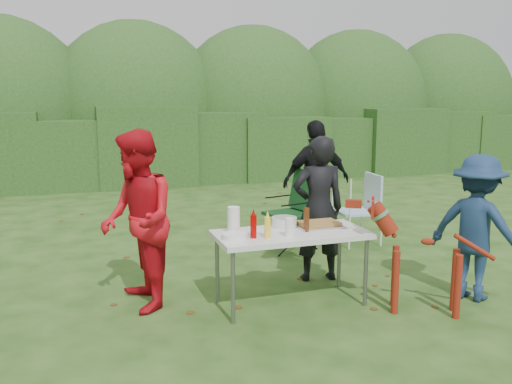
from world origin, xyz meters
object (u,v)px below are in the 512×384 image
object	(u,v)px
folding_table	(291,237)
dog	(427,259)
ketchup_bottle	(253,226)
child	(477,228)
paper_towel_roll	(234,220)
mustard_bottle	(268,228)
beer_bottle	(306,220)
lawn_chair	(356,208)
person_cook	(318,209)
person_black_puffy	(317,181)
camping_chair	(290,209)
person_red_jacket	(137,221)

from	to	relation	value
folding_table	dog	size ratio (longest dim) A/B	1.34
ketchup_bottle	child	bearing A→B (deg)	-8.74
folding_table	paper_towel_roll	size ratio (longest dim) A/B	5.77
mustard_bottle	beer_bottle	bearing A→B (deg)	13.92
lawn_chair	ketchup_bottle	world-z (taller)	lawn_chair
person_cook	folding_table	bearing A→B (deg)	53.58
folding_table	person_black_puffy	bearing A→B (deg)	59.36
folding_table	mustard_bottle	size ratio (longest dim) A/B	7.50
lawn_chair	person_cook	bearing A→B (deg)	51.43
child	ketchup_bottle	xyz separation A→B (m)	(-2.26, 0.35, 0.11)
child	beer_bottle	world-z (taller)	child
person_cook	ketchup_bottle	world-z (taller)	person_cook
paper_towel_roll	mustard_bottle	bearing A→B (deg)	-47.68
mustard_bottle	ketchup_bottle	xyz separation A→B (m)	(-0.12, 0.04, 0.01)
folding_table	camping_chair	distance (m)	2.06
person_cook	mustard_bottle	bearing A→B (deg)	47.59
camping_chair	lawn_chair	xyz separation A→B (m)	(0.98, -0.06, -0.04)
person_cook	person_black_puffy	xyz separation A→B (m)	(0.70, 1.55, 0.05)
person_cook	lawn_chair	bearing A→B (deg)	-126.19
child	paper_towel_roll	xyz separation A→B (m)	(-2.39, 0.58, 0.13)
dog	lawn_chair	size ratio (longest dim) A/B	1.13
person_cook	mustard_bottle	size ratio (longest dim) A/B	8.14
dog	lawn_chair	distance (m)	2.53
paper_towel_roll	beer_bottle	bearing A→B (deg)	-13.28
lawn_chair	ketchup_bottle	distance (m)	2.94
person_cook	paper_towel_roll	world-z (taller)	person_cook
folding_table	camping_chair	xyz separation A→B (m)	(0.77, 1.91, -0.15)
person_black_puffy	paper_towel_roll	xyz separation A→B (m)	(-1.82, -2.01, 0.01)
camping_chair	ketchup_bottle	xyz separation A→B (m)	(-1.20, -2.00, 0.31)
dog	camping_chair	xyz separation A→B (m)	(-0.37, 2.51, 0.01)
folding_table	mustard_bottle	distance (m)	0.36
mustard_bottle	child	bearing A→B (deg)	-8.11
person_red_jacket	child	xyz separation A→B (m)	(3.27, -0.84, -0.13)
folding_table	person_cook	xyz separation A→B (m)	(0.57, 0.60, 0.13)
camping_chair	person_cook	bearing A→B (deg)	67.75
person_cook	lawn_chair	size ratio (longest dim) A/B	1.65
person_black_puffy	dog	world-z (taller)	person_black_puffy
person_black_puffy	camping_chair	bearing A→B (deg)	24.81
dog	mustard_bottle	bearing A→B (deg)	13.25
person_cook	mustard_bottle	xyz separation A→B (m)	(-0.87, -0.74, 0.03)
person_cook	mustard_bottle	distance (m)	1.14
lawn_chair	mustard_bottle	world-z (taller)	lawn_chair
ketchup_bottle	beer_bottle	bearing A→B (deg)	6.71
camping_chair	ketchup_bottle	size ratio (longest dim) A/B	4.88
folding_table	lawn_chair	size ratio (longest dim) A/B	1.52
dog	mustard_bottle	size ratio (longest dim) A/B	5.59
dog	paper_towel_roll	xyz separation A→B (m)	(-1.69, 0.74, 0.34)
child	person_cook	bearing A→B (deg)	22.54
paper_towel_roll	child	bearing A→B (deg)	-13.62
person_red_jacket	dog	distance (m)	2.78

